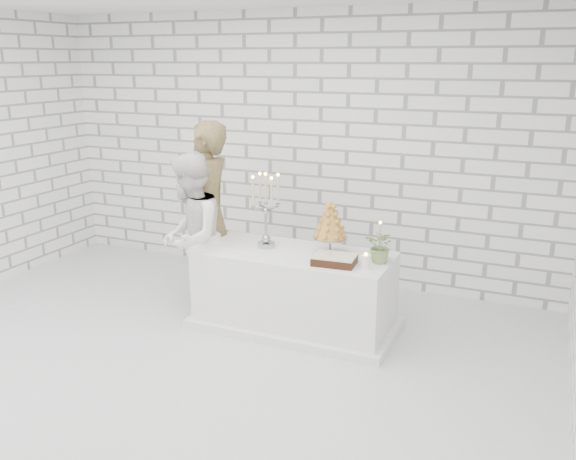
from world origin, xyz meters
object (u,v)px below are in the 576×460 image
Objects in this scene: groom at (207,215)px; candelabra at (266,210)px; cake_table at (295,290)px; bride at (191,238)px; croquembouche at (330,227)px.

groom reaches higher than candelabra.
bride reaches higher than cake_table.
candelabra is 1.45× the size of croquembouche.
groom is 1.16× the size of bride.
croquembouche reaches higher than cake_table.
groom is at bearing 166.60° from candelabra.
candelabra reaches higher than cake_table.
bride reaches higher than croquembouche.
cake_table is 1.10× the size of bride.
croquembouche is (0.62, 0.06, -0.11)m from candelabra.
groom is 0.44m from bride.
croquembouche is (1.37, -0.12, 0.05)m from groom.
cake_table is at bearing -162.88° from croquembouche.
candelabra reaches higher than croquembouche.
candelabra is at bearing 89.95° from bride.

